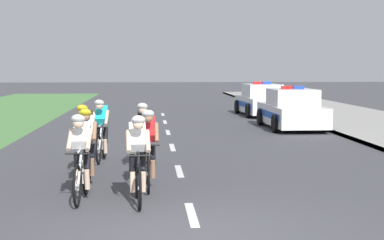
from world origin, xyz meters
TOP-DOWN VIEW (x-y plane):
  - ground_plane at (0.00, 0.00)m, footprint 160.00×160.00m
  - kerb_edge at (5.77, 14.00)m, footprint 0.16×60.00m
  - lane_markings_centre at (0.00, 9.16)m, footprint 0.14×25.60m
  - cyclist_lead at (-1.83, 2.25)m, footprint 0.43×1.72m
  - cyclist_second at (-0.85, 1.97)m, footprint 0.43×1.72m
  - cyclist_third at (-1.86, 3.58)m, footprint 0.42×1.72m
  - cyclist_fourth at (-0.68, 3.26)m, footprint 0.42×1.72m
  - cyclist_fifth at (-2.03, 4.82)m, footprint 0.43×1.72m
  - cyclist_sixth at (-0.78, 5.35)m, footprint 0.43×1.72m
  - cyclist_seventh at (-1.82, 6.69)m, footprint 0.44×1.72m
  - police_car_nearest at (4.64, 14.17)m, footprint 2.04×4.42m
  - police_car_second at (4.64, 20.31)m, footprint 2.13×4.47m

SIDE VIEW (x-z plane):
  - ground_plane at x=0.00m, z-range 0.00..0.00m
  - lane_markings_centre at x=0.00m, z-range 0.00..0.01m
  - kerb_edge at x=5.77m, z-range 0.00..0.13m
  - police_car_nearest at x=4.64m, z-range -0.12..1.48m
  - police_car_second at x=4.64m, z-range -0.12..1.48m
  - cyclist_lead at x=-1.83m, z-range 0.00..1.57m
  - cyclist_second at x=-0.85m, z-range 0.00..1.57m
  - cyclist_third at x=-1.86m, z-range 0.00..1.57m
  - cyclist_fourth at x=-0.68m, z-range 0.00..1.57m
  - cyclist_fifth at x=-2.03m, z-range 0.00..1.57m
  - cyclist_sixth at x=-0.78m, z-range 0.00..1.57m
  - cyclist_seventh at x=-1.82m, z-range 0.00..1.57m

